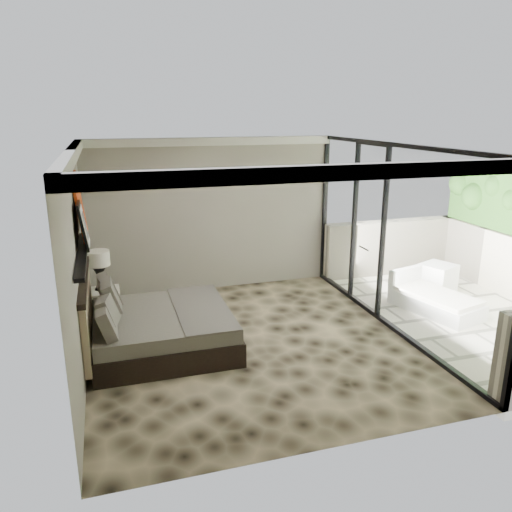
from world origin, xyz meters
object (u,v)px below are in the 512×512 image
object	(u,v)px
lounger	(433,300)
ottoman	(437,278)
nightstand	(106,307)
bed	(155,327)
table_lamp	(99,265)

from	to	relation	value
lounger	ottoman	bearing A→B (deg)	35.55
nightstand	ottoman	bearing A→B (deg)	-6.67
ottoman	nightstand	bearing A→B (deg)	175.77
bed	lounger	bearing A→B (deg)	0.82
ottoman	lounger	world-z (taller)	lounger
bed	nightstand	size ratio (longest dim) A/B	4.27
bed	lounger	size ratio (longest dim) A/B	1.23
table_lamp	lounger	bearing A→B (deg)	-12.87
bed	table_lamp	world-z (taller)	table_lamp
nightstand	lounger	bearing A→B (deg)	-14.93
table_lamp	ottoman	size ratio (longest dim) A/B	1.17
nightstand	table_lamp	distance (m)	0.69
nightstand	ottoman	xyz separation A→B (m)	(5.88, -0.43, 0.04)
nightstand	ottoman	distance (m)	5.90
bed	table_lamp	distance (m)	1.58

